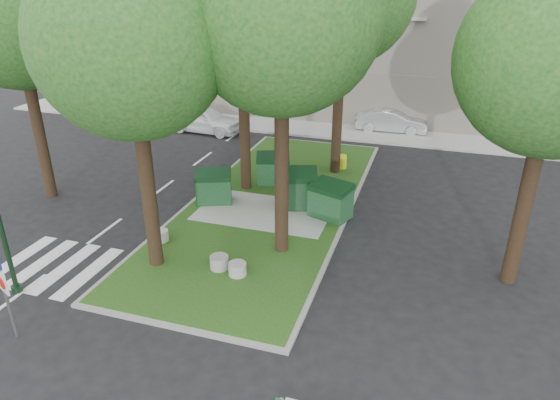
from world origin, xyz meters
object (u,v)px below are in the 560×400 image
at_px(dumpster_d, 331,201).
at_px(traffic_sign_pole, 2,281).
at_px(dumpster_a, 214,187).
at_px(car_silver, 392,121).
at_px(tree_median_near_left, 132,21).
at_px(bollard_mid, 237,269).
at_px(bollard_left, 161,236).
at_px(dumpster_c, 296,189).
at_px(dumpster_b, 273,169).
at_px(car_white, 204,119).
at_px(tree_median_mid, 244,16).
at_px(bollard_right, 219,262).
at_px(litter_bin, 343,162).

height_order(dumpster_d, traffic_sign_pole, traffic_sign_pole).
xyz_separation_m(dumpster_a, car_silver, (5.61, 12.22, -0.09)).
relative_size(tree_median_near_left, dumpster_d, 6.05).
distance_m(bollard_mid, car_silver, 17.08).
xyz_separation_m(dumpster_a, bollard_left, (-0.41, -3.47, -0.44)).
distance_m(dumpster_d, traffic_sign_pole, 10.88).
bearing_deg(car_silver, dumpster_c, 166.62).
bearing_deg(dumpster_b, bollard_mid, -97.88).
bearing_deg(car_white, bollard_mid, -146.05).
bearing_deg(dumpster_d, dumpster_c, -178.99).
xyz_separation_m(tree_median_mid, bollard_mid, (2.10, -6.41, -6.66)).
relative_size(bollard_left, car_silver, 0.13).
height_order(dumpster_c, bollard_mid, dumpster_c).
bearing_deg(car_silver, traffic_sign_pole, 159.72).
bearing_deg(car_silver, bollard_mid, 169.13).
relative_size(bollard_right, bollard_mid, 1.05).
relative_size(bollard_right, traffic_sign_pole, 0.22).
distance_m(dumpster_c, car_white, 11.52).
xyz_separation_m(dumpster_b, car_silver, (4.01, 9.61, -0.09)).
relative_size(tree_median_mid, dumpster_d, 5.74).
relative_size(tree_median_near_left, dumpster_a, 6.27).
height_order(tree_median_near_left, car_white, tree_median_near_left).
relative_size(tree_median_near_left, litter_bin, 16.47).
bearing_deg(dumpster_c, bollard_mid, -110.33).
distance_m(dumpster_a, dumpster_c, 3.25).
height_order(dumpster_c, dumpster_d, dumpster_c).
bearing_deg(dumpster_b, car_silver, 49.45).
xyz_separation_m(dumpster_a, car_white, (-4.71, 8.96, 0.01)).
bearing_deg(bollard_left, dumpster_c, 48.33).
xyz_separation_m(tree_median_near_left, dumpster_c, (2.92, 5.30, -6.47)).
bearing_deg(bollard_mid, litter_bin, 82.74).
xyz_separation_m(dumpster_d, bollard_right, (-2.48, -4.54, -0.45)).
bearing_deg(dumpster_c, car_silver, 61.47).
bearing_deg(litter_bin, dumpster_a, -128.27).
bearing_deg(car_silver, tree_median_mid, 153.49).
relative_size(tree_median_mid, bollard_right, 17.36).
distance_m(bollard_mid, car_white, 15.57).
xyz_separation_m(dumpster_c, litter_bin, (0.94, 4.66, -0.40)).
relative_size(dumpster_c, traffic_sign_pole, 0.72).
distance_m(dumpster_b, bollard_right, 7.12).
bearing_deg(tree_median_mid, dumpster_a, -113.61).
distance_m(litter_bin, traffic_sign_pole, 15.22).
height_order(tree_median_mid, car_silver, tree_median_mid).
bearing_deg(tree_median_near_left, dumpster_d, 47.36).
relative_size(dumpster_c, car_white, 0.42).
distance_m(traffic_sign_pole, car_silver, 22.25).
distance_m(bollard_right, traffic_sign_pole, 5.88).
bearing_deg(dumpster_b, dumpster_c, -69.63).
bearing_deg(car_white, dumpster_c, -131.86).
height_order(tree_median_mid, bollard_right, tree_median_mid).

